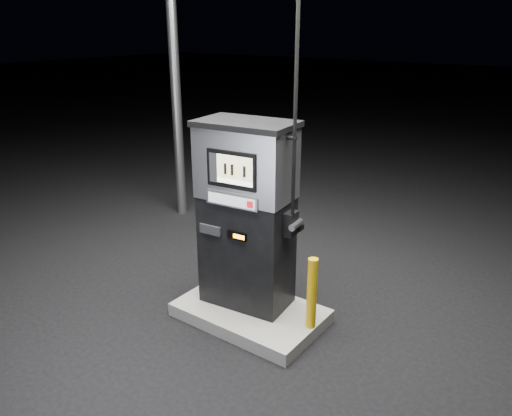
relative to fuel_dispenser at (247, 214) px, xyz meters
The scene contains 5 objects.
ground 1.23m from the fuel_dispenser, 40.29° to the right, with size 80.00×80.00×0.00m, color black.
pump_island 1.15m from the fuel_dispenser, 40.29° to the right, with size 1.60×1.00×0.15m, color slate.
fuel_dispenser is the anchor object (origin of this frame).
bollard_left 0.79m from the fuel_dispenser, 169.60° to the right, with size 0.11×0.11×0.82m, color #CA9A0B.
bollard_right 1.09m from the fuel_dispenser, ahead, with size 0.11×0.11×0.79m, color #CA9A0B.
Camera 1 is at (2.93, -3.90, 3.15)m, focal length 35.00 mm.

